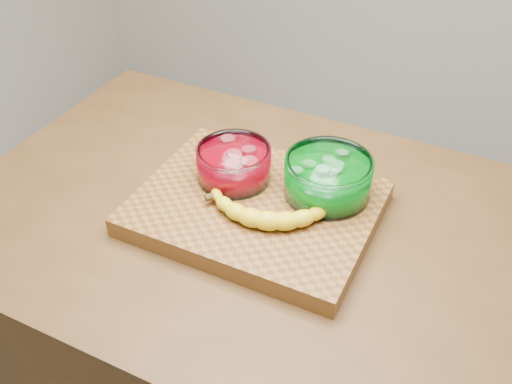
% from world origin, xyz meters
% --- Properties ---
extents(counter, '(1.20, 0.80, 0.90)m').
position_xyz_m(counter, '(0.00, 0.00, 0.45)').
color(counter, '#4D3117').
rests_on(counter, ground).
extents(cutting_board, '(0.45, 0.35, 0.04)m').
position_xyz_m(cutting_board, '(0.00, 0.00, 0.92)').
color(cutting_board, brown).
rests_on(cutting_board, counter).
extents(bowl_red, '(0.15, 0.15, 0.07)m').
position_xyz_m(bowl_red, '(-0.07, 0.05, 0.97)').
color(bowl_red, white).
rests_on(bowl_red, cutting_board).
extents(bowl_green, '(0.17, 0.17, 0.08)m').
position_xyz_m(bowl_green, '(0.11, 0.08, 0.98)').
color(bowl_green, white).
rests_on(bowl_green, cutting_board).
extents(banana, '(0.26, 0.15, 0.04)m').
position_xyz_m(banana, '(0.04, -0.02, 0.96)').
color(banana, gold).
rests_on(banana, cutting_board).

